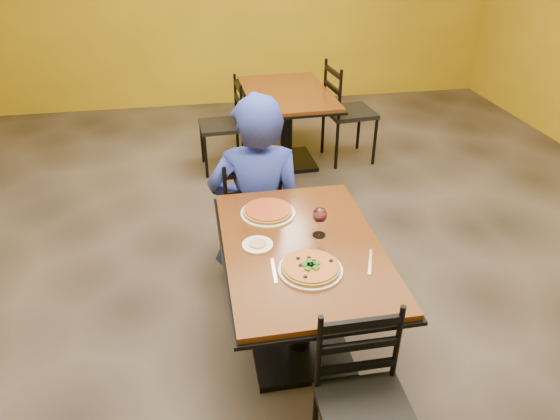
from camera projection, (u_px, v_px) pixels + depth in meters
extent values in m
cube|color=black|center=(284.00, 294.00, 3.38)|extent=(7.00, 8.00, 0.01)
cube|color=#632D0F|center=(302.00, 247.00, 2.58)|extent=(0.80, 1.20, 0.03)
cube|color=black|center=(302.00, 251.00, 2.59)|extent=(0.83, 1.23, 0.02)
cylinder|color=black|center=(301.00, 301.00, 2.76)|extent=(0.12, 0.12, 0.66)
cube|color=black|center=(299.00, 347.00, 2.94)|extent=(0.55, 0.55, 0.04)
cube|color=#632D0F|center=(287.00, 93.00, 4.76)|extent=(0.82, 1.21, 0.03)
cube|color=black|center=(287.00, 95.00, 4.77)|extent=(0.85, 1.24, 0.02)
cylinder|color=black|center=(286.00, 129.00, 4.95)|extent=(0.12, 0.12, 0.66)
cube|color=black|center=(286.00, 161.00, 5.13)|extent=(0.56, 0.56, 0.04)
imported|color=#1B2796|center=(257.00, 190.00, 3.26)|extent=(0.68, 0.48, 1.32)
cylinder|color=white|center=(310.00, 270.00, 2.38)|extent=(0.31, 0.31, 0.01)
cylinder|color=maroon|center=(311.00, 267.00, 2.37)|extent=(0.28, 0.28, 0.02)
cylinder|color=white|center=(268.00, 213.00, 2.83)|extent=(0.31, 0.31, 0.01)
cylinder|color=#B25E22|center=(268.00, 211.00, 2.82)|extent=(0.28, 0.28, 0.02)
cylinder|color=white|center=(258.00, 245.00, 2.56)|extent=(0.16, 0.16, 0.01)
cylinder|color=tan|center=(258.00, 243.00, 2.56)|extent=(0.09, 0.09, 0.01)
cube|color=silver|center=(274.00, 271.00, 2.38)|extent=(0.03, 0.19, 0.00)
cube|color=silver|center=(370.00, 261.00, 2.44)|extent=(0.09, 0.20, 0.00)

